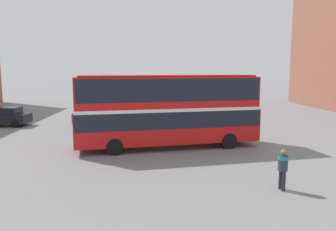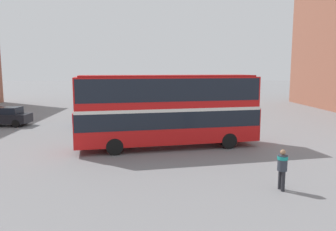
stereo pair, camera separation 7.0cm
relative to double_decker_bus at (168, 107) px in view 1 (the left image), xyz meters
The scene contains 6 objects.
ground_plane 3.28m from the double_decker_bus, 158.38° to the left, with size 240.00×240.00×0.00m, color slate.
double_decker_bus is the anchor object (origin of this frame).
pedestrian_foreground 8.80m from the double_decker_bus, 60.09° to the right, with size 0.46×0.46×1.70m.
parked_car_kerb_near 16.23m from the double_decker_bus, 147.93° to the left, with size 4.04×2.08×1.65m.
parked_car_kerb_far 12.62m from the double_decker_bus, 96.35° to the left, with size 4.46×2.14×1.59m.
parked_car_side_street 10.12m from the double_decker_bus, 124.00° to the left, with size 4.79×2.90×1.66m.
Camera 1 is at (0.97, -20.85, 4.89)m, focal length 35.00 mm.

